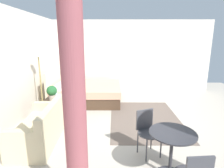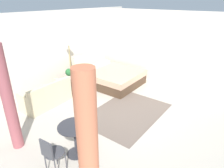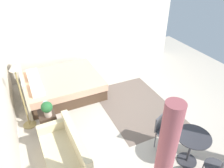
{
  "view_description": "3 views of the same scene",
  "coord_description": "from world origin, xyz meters",
  "px_view_note": "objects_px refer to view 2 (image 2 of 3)",
  "views": [
    {
      "loc": [
        -4.39,
        0.67,
        2.04
      ],
      "look_at": [
        0.69,
        0.73,
        0.81
      ],
      "focal_mm": 29.37,
      "sensor_mm": 36.0,
      "label": 1
    },
    {
      "loc": [
        -4.2,
        -2.86,
        3.15
      ],
      "look_at": [
        -0.04,
        0.29,
        0.88
      ],
      "focal_mm": 31.71,
      "sensor_mm": 36.0,
      "label": 2
    },
    {
      "loc": [
        -3.97,
        2.47,
        3.8
      ],
      "look_at": [
        0.2,
        0.56,
        0.87
      ],
      "focal_mm": 34.11,
      "sensor_mm": 36.0,
      "label": 3
    }
  ],
  "objects_px": {
    "vase": "(74,74)",
    "balcony_table": "(75,135)",
    "couch": "(47,97)",
    "nightstand": "(72,85)",
    "potted_plant": "(69,73)",
    "cafe_chair_near_couch": "(51,153)",
    "floor_lamp": "(70,55)",
    "bed": "(110,76)",
    "cafe_chair_near_window": "(86,119)"
  },
  "relations": [
    {
      "from": "floor_lamp",
      "to": "balcony_table",
      "type": "distance_m",
      "value": 3.9
    },
    {
      "from": "potted_plant",
      "to": "cafe_chair_near_couch",
      "type": "relative_size",
      "value": 0.45
    },
    {
      "from": "vase",
      "to": "balcony_table",
      "type": "relative_size",
      "value": 0.33
    },
    {
      "from": "nightstand",
      "to": "balcony_table",
      "type": "distance_m",
      "value": 3.27
    },
    {
      "from": "bed",
      "to": "cafe_chair_near_window",
      "type": "bearing_deg",
      "value": -152.34
    },
    {
      "from": "potted_plant",
      "to": "vase",
      "type": "xyz_separation_m",
      "value": [
        0.22,
        -0.01,
        -0.1
      ]
    },
    {
      "from": "potted_plant",
      "to": "balcony_table",
      "type": "height_order",
      "value": "potted_plant"
    },
    {
      "from": "bed",
      "to": "potted_plant",
      "type": "bearing_deg",
      "value": 157.96
    },
    {
      "from": "potted_plant",
      "to": "cafe_chair_near_couch",
      "type": "bearing_deg",
      "value": -137.0
    },
    {
      "from": "vase",
      "to": "cafe_chair_near_window",
      "type": "distance_m",
      "value": 2.73
    },
    {
      "from": "nightstand",
      "to": "vase",
      "type": "xyz_separation_m",
      "value": [
        0.12,
        -0.04,
        0.38
      ]
    },
    {
      "from": "bed",
      "to": "nightstand",
      "type": "relative_size",
      "value": 4.19
    },
    {
      "from": "couch",
      "to": "floor_lamp",
      "type": "relative_size",
      "value": 0.9
    },
    {
      "from": "balcony_table",
      "to": "cafe_chair_near_window",
      "type": "height_order",
      "value": "cafe_chair_near_window"
    },
    {
      "from": "cafe_chair_near_window",
      "to": "couch",
      "type": "bearing_deg",
      "value": 79.97
    },
    {
      "from": "balcony_table",
      "to": "floor_lamp",
      "type": "bearing_deg",
      "value": 48.99
    },
    {
      "from": "couch",
      "to": "floor_lamp",
      "type": "distance_m",
      "value": 1.9
    },
    {
      "from": "vase",
      "to": "cafe_chair_near_window",
      "type": "bearing_deg",
      "value": -127.29
    },
    {
      "from": "nightstand",
      "to": "cafe_chair_near_window",
      "type": "xyz_separation_m",
      "value": [
        -1.53,
        -2.21,
        0.23
      ]
    },
    {
      "from": "cafe_chair_near_window",
      "to": "nightstand",
      "type": "bearing_deg",
      "value": 55.24
    },
    {
      "from": "couch",
      "to": "vase",
      "type": "relative_size",
      "value": 6.5
    },
    {
      "from": "couch",
      "to": "potted_plant",
      "type": "relative_size",
      "value": 4.08
    },
    {
      "from": "vase",
      "to": "balcony_table",
      "type": "bearing_deg",
      "value": -132.85
    },
    {
      "from": "vase",
      "to": "cafe_chair_near_couch",
      "type": "relative_size",
      "value": 0.28
    },
    {
      "from": "bed",
      "to": "floor_lamp",
      "type": "relative_size",
      "value": 1.29
    },
    {
      "from": "floor_lamp",
      "to": "balcony_table",
      "type": "bearing_deg",
      "value": -131.01
    },
    {
      "from": "bed",
      "to": "nightstand",
      "type": "bearing_deg",
      "value": 155.5
    },
    {
      "from": "floor_lamp",
      "to": "potted_plant",
      "type": "bearing_deg",
      "value": -136.48
    },
    {
      "from": "nightstand",
      "to": "potted_plant",
      "type": "height_order",
      "value": "potted_plant"
    },
    {
      "from": "balcony_table",
      "to": "bed",
      "type": "bearing_deg",
      "value": 26.92
    },
    {
      "from": "bed",
      "to": "vase",
      "type": "xyz_separation_m",
      "value": [
        -1.32,
        0.62,
        0.35
      ]
    },
    {
      "from": "potted_plant",
      "to": "floor_lamp",
      "type": "distance_m",
      "value": 0.82
    },
    {
      "from": "floor_lamp",
      "to": "nightstand",
      "type": "bearing_deg",
      "value": -131.97
    },
    {
      "from": "vase",
      "to": "nightstand",
      "type": "bearing_deg",
      "value": 162.43
    },
    {
      "from": "bed",
      "to": "couch",
      "type": "height_order",
      "value": "bed"
    },
    {
      "from": "balcony_table",
      "to": "couch",
      "type": "bearing_deg",
      "value": 67.53
    },
    {
      "from": "potted_plant",
      "to": "vase",
      "type": "bearing_deg",
      "value": -1.45
    },
    {
      "from": "couch",
      "to": "vase",
      "type": "bearing_deg",
      "value": 4.29
    },
    {
      "from": "nightstand",
      "to": "cafe_chair_near_window",
      "type": "distance_m",
      "value": 2.7
    },
    {
      "from": "nightstand",
      "to": "balcony_table",
      "type": "height_order",
      "value": "balcony_table"
    },
    {
      "from": "cafe_chair_near_couch",
      "to": "floor_lamp",
      "type": "bearing_deg",
      "value": 43.08
    },
    {
      "from": "couch",
      "to": "balcony_table",
      "type": "relative_size",
      "value": 2.11
    },
    {
      "from": "floor_lamp",
      "to": "cafe_chair_near_couch",
      "type": "bearing_deg",
      "value": -136.92
    },
    {
      "from": "cafe_chair_near_couch",
      "to": "bed",
      "type": "bearing_deg",
      "value": 23.94
    },
    {
      "from": "couch",
      "to": "cafe_chair_near_couch",
      "type": "relative_size",
      "value": 1.83
    },
    {
      "from": "bed",
      "to": "couch",
      "type": "relative_size",
      "value": 1.43
    },
    {
      "from": "cafe_chair_near_window",
      "to": "cafe_chair_near_couch",
      "type": "distance_m",
      "value": 1.27
    },
    {
      "from": "floor_lamp",
      "to": "bed",
      "type": "bearing_deg",
      "value": -45.91
    },
    {
      "from": "bed",
      "to": "cafe_chair_near_couch",
      "type": "distance_m",
      "value": 4.6
    },
    {
      "from": "couch",
      "to": "cafe_chair_near_window",
      "type": "xyz_separation_m",
      "value": [
        -0.37,
        -2.08,
        0.21
      ]
    }
  ]
}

